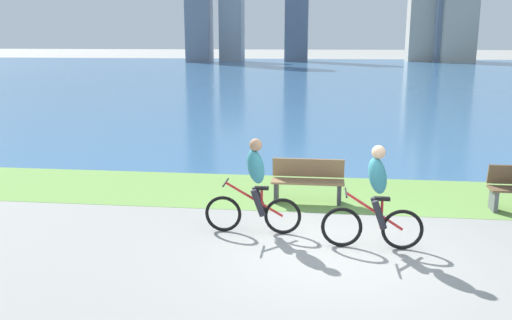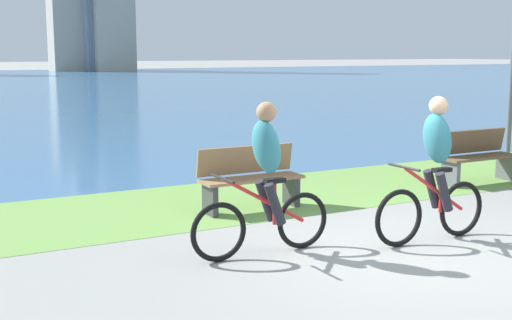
# 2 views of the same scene
# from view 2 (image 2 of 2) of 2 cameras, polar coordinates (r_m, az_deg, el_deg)

# --- Properties ---
(ground_plane) EXTENTS (300.00, 300.00, 0.00)m
(ground_plane) POSITION_cam_2_polar(r_m,az_deg,el_deg) (7.74, 13.19, -7.76)
(ground_plane) COLOR gray
(grass_strip_bayside) EXTENTS (120.00, 2.83, 0.01)m
(grass_strip_bayside) POSITION_cam_2_polar(r_m,az_deg,el_deg) (10.47, 0.58, -3.07)
(grass_strip_bayside) COLOR #6B9947
(grass_strip_bayside) RESTS_ON ground
(cyclist_lead) EXTENTS (1.70, 0.52, 1.69)m
(cyclist_lead) POSITION_cam_2_polar(r_m,az_deg,el_deg) (7.34, 0.77, -1.70)
(cyclist_lead) COLOR black
(cyclist_lead) RESTS_ON ground
(cyclist_trailing) EXTENTS (1.64, 0.52, 1.71)m
(cyclist_trailing) POSITION_cam_2_polar(r_m,az_deg,el_deg) (8.15, 14.88, -0.89)
(cyclist_trailing) COLOR black
(cyclist_trailing) RESTS_ON ground
(bench_near_path) EXTENTS (1.50, 0.47, 0.90)m
(bench_near_path) POSITION_cam_2_polar(r_m,az_deg,el_deg) (9.53, -0.52, -1.55)
(bench_near_path) COLOR olive
(bench_near_path) RESTS_ON ground
(bench_far_along_path) EXTENTS (1.50, 0.47, 0.90)m
(bench_far_along_path) POSITION_cam_2_polar(r_m,az_deg,el_deg) (12.09, 18.16, 0.27)
(bench_far_along_path) COLOR brown
(bench_far_along_path) RESTS_ON ground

